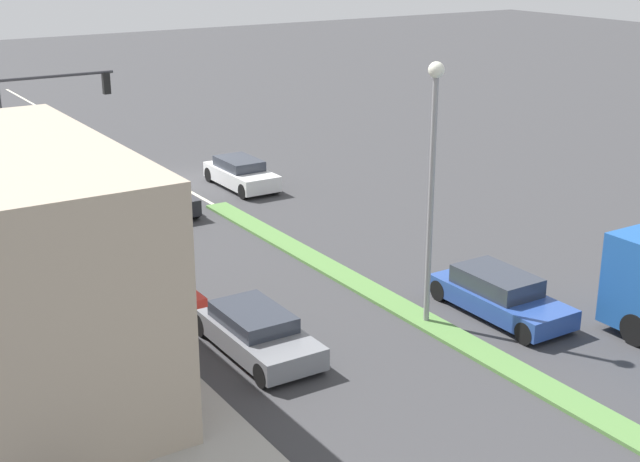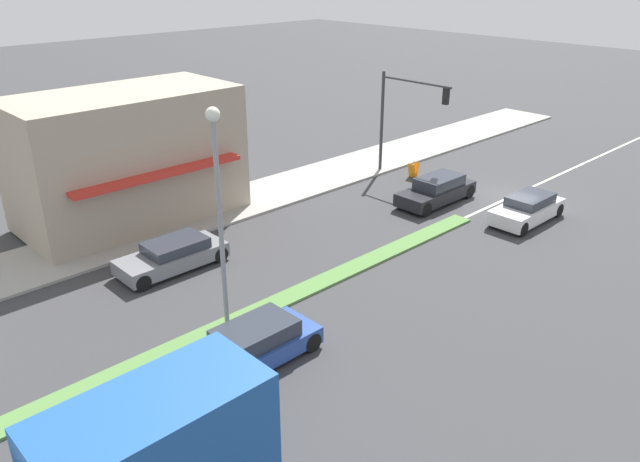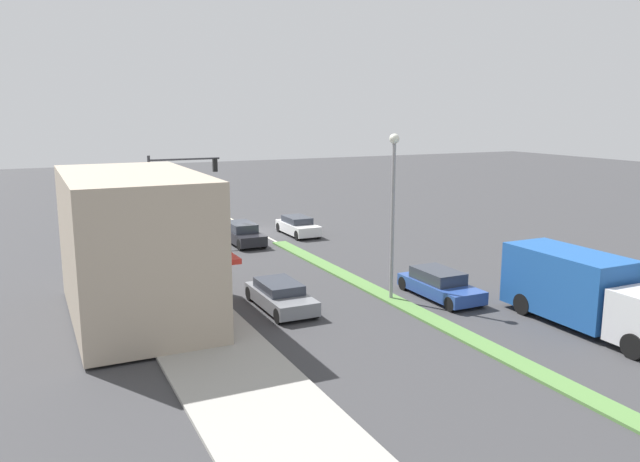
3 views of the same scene
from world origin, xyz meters
TOP-DOWN VIEW (x-y plane):
  - ground_plane at (0.00, 18.00)m, footprint 160.00×160.00m
  - sidewalk_right at (9.00, 18.50)m, footprint 4.00×73.00m
  - lane_marking_center at (0.00, 0.00)m, footprint 0.16×60.00m
  - building_corner_store at (10.78, 15.28)m, footprint 5.81×9.90m
  - traffic_signal_main at (6.12, 1.38)m, footprint 4.59×0.34m
  - street_lamp at (0.00, 17.69)m, footprint 0.44×0.44m
  - pedestrian at (9.51, 10.44)m, footprint 0.34×0.34m
  - warning_aframe_sign at (5.49, 0.89)m, footprint 0.45×0.53m
  - sedan_dark at (2.20, 3.17)m, footprint 1.76×4.56m
  - suv_grey at (5.00, 16.70)m, footprint 1.82×4.33m
  - coupe_blue at (-2.20, 18.33)m, footprint 1.81×4.48m
  - van_white at (-2.20, 2.04)m, footprint 1.75×4.14m

SIDE VIEW (x-z plane):
  - ground_plane at x=0.00m, z-range 0.00..0.00m
  - lane_marking_center at x=0.00m, z-range 0.00..0.01m
  - sidewalk_right at x=9.00m, z-range 0.00..0.12m
  - warning_aframe_sign at x=5.49m, z-range 0.01..0.84m
  - suv_grey at x=5.00m, z-range -0.01..1.16m
  - coupe_blue at x=-2.20m, z-range -0.03..1.25m
  - van_white at x=-2.20m, z-range -0.01..1.25m
  - sedan_dark at x=2.20m, z-range -0.02..1.34m
  - pedestrian at x=9.51m, z-range 0.17..1.90m
  - building_corner_store at x=10.78m, z-range 0.12..6.02m
  - traffic_signal_main at x=6.12m, z-range 1.10..6.70m
  - street_lamp at x=0.00m, z-range 1.09..8.46m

